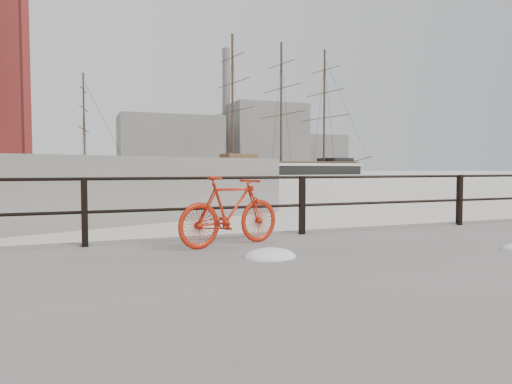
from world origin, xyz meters
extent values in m
plane|color=white|center=(0.00, 0.00, 0.00)|extent=(400.00, 400.00, 0.00)
imported|color=#B4200C|center=(-5.01, -0.83, 0.86)|extent=(1.70, 0.71, 1.02)
ellipsoid|color=white|center=(-4.81, -1.86, 0.47)|extent=(0.68, 0.54, 0.24)
cube|color=gray|center=(20.00, 140.00, 9.00)|extent=(32.00, 18.00, 18.00)
cube|color=gray|center=(55.00, 145.00, 12.00)|extent=(26.00, 20.00, 24.00)
cube|color=gray|center=(78.00, 150.00, 7.00)|extent=(20.00, 16.00, 14.00)
cylinder|color=gray|center=(42.00, 150.00, 22.00)|extent=(2.80, 2.80, 44.00)
camera|label=1|loc=(-7.04, -7.15, 1.49)|focal=32.00mm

